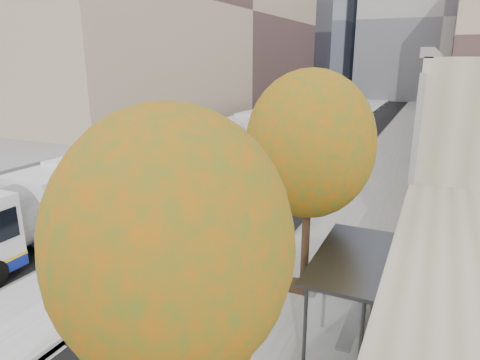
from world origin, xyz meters
The scene contains 11 objects.
bus_platform centered at (-3.88, 35.00, 0.07)m, with size 4.25×150.00×0.15m, color #A9A9A9.
sidewalk centered at (4.12, 35.00, 0.04)m, with size 4.75×150.00×0.08m, color gray.
building_midrise centered at (-22.50, 41.00, 12.50)m, with size 24.00×46.00×25.00m, color tan.
building_far_block centered at (6.00, 96.00, 15.00)m, with size 30.00×18.00×30.00m, color #AEAAA0.
bus_shelter centered at (5.69, 10.96, 2.19)m, with size 1.90×4.40×2.53m.
tree_b centered at (3.60, 5.00, 5.04)m, with size 4.00×4.00×6.97m.
tree_c centered at (3.60, 13.00, 5.25)m, with size 4.20×4.20×7.28m.
bus_near centered at (-7.76, 11.92, 1.75)m, with size 3.01×19.29×3.21m.
bus_far centered at (-7.72, 31.98, 1.72)m, with size 3.46×18.93×3.14m.
cyclist centered at (0.43, 7.25, 0.86)m, with size 0.73×1.86×2.32m.
distant_car centered at (-7.67, 43.56, 0.62)m, with size 1.48×3.67×1.25m, color silver.
Camera 1 is at (7.28, -0.28, 7.94)m, focal length 32.00 mm.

